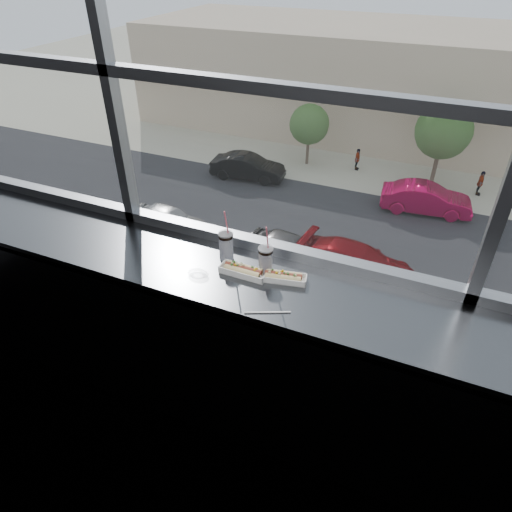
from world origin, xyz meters
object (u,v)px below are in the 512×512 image
at_px(hotdog_tray_right, 283,277).
at_px(tree_center, 444,131).
at_px(soda_cup_right, 266,259).
at_px(tree_left, 309,124).
at_px(hotdog_tray_left, 243,271).
at_px(car_near_c, 359,258).
at_px(car_far_b, 427,194).
at_px(pedestrian_a, 358,157).
at_px(loose_straw, 267,312).
at_px(pedestrian_c, 481,181).
at_px(car_far_a, 248,163).
at_px(car_near_a, 168,216).
at_px(soda_cup_left, 226,244).
at_px(car_near_b, 290,244).
at_px(wrapper, 198,274).

distance_m(hotdog_tray_right, tree_center, 29.46).
height_order(soda_cup_right, tree_left, soda_cup_right).
relative_size(hotdog_tray_left, car_near_c, 0.04).
relative_size(car_near_c, tree_center, 1.21).
distance_m(car_far_b, pedestrian_a, 6.78).
height_order(loose_straw, pedestrian_c, loose_straw).
bearing_deg(car_far_a, car_near_a, 165.43).
distance_m(loose_straw, car_near_c, 19.89).
xyz_separation_m(soda_cup_left, soda_cup_right, (0.25, -0.03, -0.00)).
bearing_deg(pedestrian_a, hotdog_tray_right, -170.36).
bearing_deg(hotdog_tray_right, car_near_c, 84.83).
distance_m(car_near_b, tree_left, 12.52).
bearing_deg(tree_left, hotdog_tray_right, -73.41).
bearing_deg(hotdog_tray_left, wrapper, -153.14).
distance_m(car_far_a, pedestrian_c, 14.92).
height_order(loose_straw, pedestrian_a, loose_straw).
distance_m(car_near_c, tree_left, 13.75).
bearing_deg(tree_left, pedestrian_c, -1.53).
relative_size(hotdog_tray_left, car_far_b, 0.04).
xyz_separation_m(hotdog_tray_left, hotdog_tray_right, (0.21, 0.04, -0.00)).
relative_size(hotdog_tray_left, tree_center, 0.05).
relative_size(soda_cup_right, loose_straw, 1.34).
distance_m(soda_cup_left, car_near_a, 23.07).
height_order(hotdog_tray_right, soda_cup_left, soda_cup_left).
relative_size(soda_cup_right, car_far_b, 0.04).
height_order(car_near_c, car_near_b, car_near_c).
distance_m(soda_cup_left, pedestrian_c, 30.22).
bearing_deg(car_near_c, wrapper, -168.04).
bearing_deg(wrapper, tree_left, 105.72).
xyz_separation_m(hotdog_tray_left, pedestrian_c, (3.36, 27.95, -11.12)).
height_order(hotdog_tray_left, car_near_c, hotdog_tray_left).
bearing_deg(tree_center, soda_cup_right, -90.79).
bearing_deg(tree_center, car_far_a, -160.95).
height_order(hotdog_tray_right, wrapper, hotdog_tray_right).
relative_size(hotdog_tray_left, soda_cup_left, 0.83).
height_order(soda_cup_right, car_far_a, soda_cup_right).
height_order(car_near_a, pedestrian_c, car_near_a).
bearing_deg(car_far_b, wrapper, 171.38).
height_order(soda_cup_left, loose_straw, soda_cup_left).
distance_m(hotdog_tray_right, car_near_c, 19.68).
bearing_deg(car_far_a, soda_cup_right, -161.33).
relative_size(hotdog_tray_right, soda_cup_right, 0.85).
height_order(tree_left, tree_center, tree_center).
relative_size(soda_cup_left, loose_straw, 1.40).
xyz_separation_m(wrapper, tree_center, (0.70, 28.37, -8.41)).
relative_size(soda_cup_right, tree_center, 0.05).
height_order(soda_cup_right, loose_straw, soda_cup_right).
height_order(soda_cup_right, pedestrian_a, soda_cup_right).
bearing_deg(car_near_b, hotdog_tray_left, -155.06).
distance_m(soda_cup_right, tree_left, 30.81).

